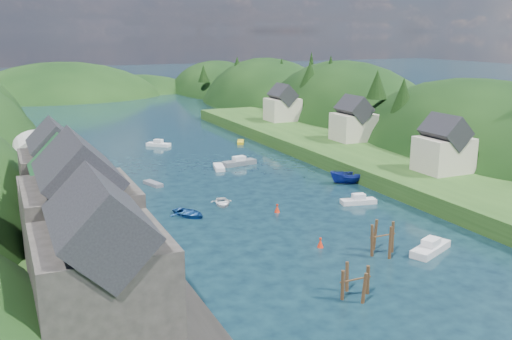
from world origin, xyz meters
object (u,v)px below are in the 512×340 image
channel_buoy_far (277,209)px  piling_cluster_far (382,241)px  channel_buoy_near (320,243)px  piling_cluster_near (355,285)px

channel_buoy_far → piling_cluster_far: bearing=-78.2°
channel_buoy_near → channel_buoy_far: 12.68m
piling_cluster_far → piling_cluster_near: bearing=-138.9°
channel_buoy_near → channel_buoy_far: (1.20, 12.62, 0.00)m
piling_cluster_far → channel_buoy_far: (-3.53, 16.89, -0.93)m
piling_cluster_far → channel_buoy_near: size_ratio=3.59×
channel_buoy_near → channel_buoy_far: bearing=84.6°
piling_cluster_near → piling_cluster_far: piling_cluster_far is taller
piling_cluster_near → channel_buoy_far: (4.45, 23.86, -0.60)m
piling_cluster_far → channel_buoy_far: piling_cluster_far is taller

